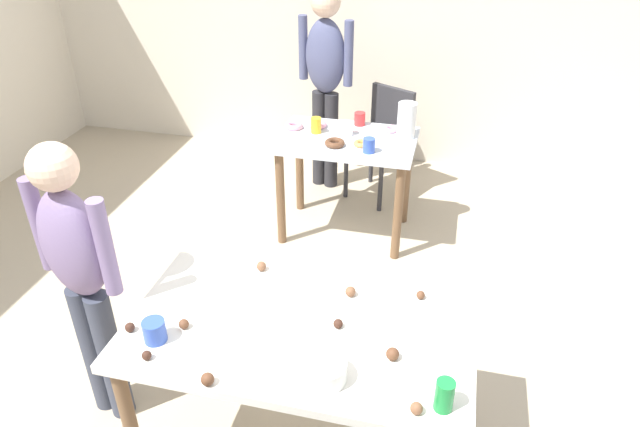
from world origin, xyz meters
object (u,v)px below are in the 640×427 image
(person_girl_near, at_px, (80,269))
(soda_can, at_px, (444,395))
(mixing_bowl, at_px, (324,371))
(dining_table_near, at_px, (299,346))
(person_adult_far, at_px, (325,73))
(dining_table_far, at_px, (346,156))
(chair_far_table, at_px, (383,137))
(pitcher_far, at_px, (407,120))

(person_girl_near, xyz_separation_m, soda_can, (1.56, -0.28, -0.05))
(mixing_bowl, bearing_deg, dining_table_near, 124.86)
(mixing_bowl, relative_size, soda_can, 1.33)
(person_adult_far, bearing_deg, dining_table_far, -65.54)
(dining_table_far, xyz_separation_m, soda_can, (0.78, -2.15, 0.20))
(chair_far_table, bearing_deg, person_girl_near, -110.68)
(dining_table_near, bearing_deg, chair_far_table, 90.54)
(person_adult_far, relative_size, pitcher_far, 6.68)
(dining_table_near, height_order, chair_far_table, chair_far_table)
(soda_can, bearing_deg, mixing_bowl, 176.07)
(dining_table_near, distance_m, mixing_bowl, 0.31)
(dining_table_far, bearing_deg, chair_far_table, 75.65)
(person_adult_far, bearing_deg, soda_can, -69.00)
(mixing_bowl, bearing_deg, person_girl_near, 167.57)
(dining_table_near, distance_m, chair_far_table, 2.55)
(person_adult_far, height_order, pitcher_far, person_adult_far)
(soda_can, relative_size, pitcher_far, 0.51)
(chair_far_table, relative_size, person_girl_near, 0.60)
(soda_can, bearing_deg, dining_table_near, 155.99)
(pitcher_far, bearing_deg, person_girl_near, -120.51)
(mixing_bowl, xyz_separation_m, soda_can, (0.42, -0.03, 0.02))
(soda_can, bearing_deg, dining_table_far, 109.86)
(person_adult_far, height_order, mixing_bowl, person_adult_far)
(dining_table_far, relative_size, mixing_bowl, 5.73)
(person_girl_near, bearing_deg, chair_far_table, 69.32)
(chair_far_table, xyz_separation_m, soda_can, (0.61, -2.80, 0.31))
(chair_far_table, xyz_separation_m, mixing_bowl, (0.19, -2.77, 0.29))
(person_girl_near, bearing_deg, dining_table_far, 67.22)
(dining_table_near, distance_m, dining_table_far, 1.90)
(dining_table_far, bearing_deg, mixing_bowl, -80.56)
(soda_can, bearing_deg, chair_far_table, 102.26)
(dining_table_near, bearing_deg, pitcher_far, 84.51)
(person_girl_near, height_order, mixing_bowl, person_girl_near)
(soda_can, height_order, pitcher_far, pitcher_far)
(person_girl_near, relative_size, soda_can, 11.85)
(dining_table_near, height_order, person_girl_near, person_girl_near)
(mixing_bowl, xyz_separation_m, pitcher_far, (0.03, 2.23, 0.08))
(chair_far_table, bearing_deg, soda_can, -77.74)
(dining_table_far, xyz_separation_m, chair_far_table, (0.17, 0.65, -0.12))
(mixing_bowl, bearing_deg, pitcher_far, 89.20)
(mixing_bowl, distance_m, soda_can, 0.43)
(chair_far_table, bearing_deg, dining_table_near, -89.46)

